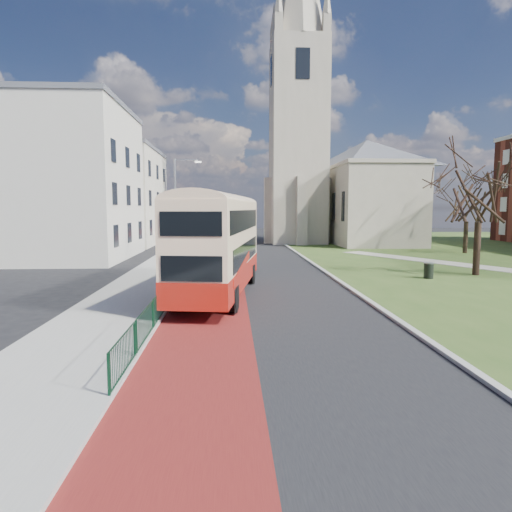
{
  "coord_description": "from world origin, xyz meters",
  "views": [
    {
      "loc": [
        -0.2,
        -18.01,
        4.31
      ],
      "look_at": [
        1.01,
        3.95,
        2.0
      ],
      "focal_mm": 32.0,
      "sensor_mm": 36.0,
      "label": 1
    }
  ],
  "objects": [
    {
      "name": "street_block_near",
      "position": [
        -14.0,
        22.0,
        6.51
      ],
      "size": [
        10.3,
        14.3,
        13.0
      ],
      "color": "beige",
      "rests_on": "ground"
    },
    {
      "name": "streetlamp",
      "position": [
        -4.35,
        18.0,
        4.59
      ],
      "size": [
        2.13,
        0.18,
        8.0
      ],
      "color": "gray",
      "rests_on": "pavement_west"
    },
    {
      "name": "bus_lane",
      "position": [
        -1.2,
        20.0,
        0.01
      ],
      "size": [
        3.4,
        120.0,
        0.01
      ],
      "primitive_type": "cube",
      "color": "#591414",
      "rests_on": "ground"
    },
    {
      "name": "winter_tree_near",
      "position": [
        15.52,
        10.19,
        6.1
      ],
      "size": [
        7.55,
        7.55,
        8.74
      ],
      "rotation": [
        0.0,
        0.0,
        -0.33
      ],
      "color": "black",
      "rests_on": "grass_green"
    },
    {
      "name": "litter_bin",
      "position": [
        11.84,
        8.91,
        0.53
      ],
      "size": [
        0.7,
        0.7,
        0.98
      ],
      "rotation": [
        0.0,
        0.0,
        -0.15
      ],
      "color": "black",
      "rests_on": "grass_green"
    },
    {
      "name": "road_carriageway",
      "position": [
        1.5,
        20.0,
        0.01
      ],
      "size": [
        9.0,
        120.0,
        0.01
      ],
      "primitive_type": "cube",
      "color": "black",
      "rests_on": "ground"
    },
    {
      "name": "gothic_church",
      "position": [
        12.56,
        38.0,
        13.13
      ],
      "size": [
        16.38,
        18.0,
        40.0
      ],
      "color": "gray",
      "rests_on": "ground"
    },
    {
      "name": "kerb_east",
      "position": [
        6.1,
        22.0,
        0.07
      ],
      "size": [
        0.25,
        80.0,
        0.13
      ],
      "primitive_type": "cube",
      "color": "#999993",
      "rests_on": "ground"
    },
    {
      "name": "street_block_far",
      "position": [
        -14.0,
        38.0,
        5.76
      ],
      "size": [
        10.3,
        16.3,
        11.5
      ],
      "color": "#BBB49E",
      "rests_on": "ground"
    },
    {
      "name": "winter_tree_far",
      "position": [
        22.13,
        24.15,
        5.42
      ],
      "size": [
        6.66,
        6.66,
        7.76
      ],
      "rotation": [
        0.0,
        0.0,
        0.32
      ],
      "color": "#2D2116",
      "rests_on": "grass_green"
    },
    {
      "name": "kerb_west",
      "position": [
        -3.0,
        20.0,
        0.07
      ],
      "size": [
        0.25,
        120.0,
        0.13
      ],
      "primitive_type": "cube",
      "color": "#999993",
      "rests_on": "ground"
    },
    {
      "name": "pedestrian_railing",
      "position": [
        -2.95,
        4.0,
        0.55
      ],
      "size": [
        0.07,
        24.0,
        1.12
      ],
      "color": "#0B321D",
      "rests_on": "ground"
    },
    {
      "name": "pavement_west",
      "position": [
        -5.0,
        20.0,
        0.06
      ],
      "size": [
        4.0,
        120.0,
        0.12
      ],
      "primitive_type": "cube",
      "color": "gray",
      "rests_on": "ground"
    },
    {
      "name": "ground",
      "position": [
        0.0,
        0.0,
        0.0
      ],
      "size": [
        160.0,
        160.0,
        0.0
      ],
      "primitive_type": "plane",
      "color": "black",
      "rests_on": "ground"
    },
    {
      "name": "bus",
      "position": [
        -0.79,
        4.2,
        2.76
      ],
      "size": [
        4.34,
        11.82,
        4.83
      ],
      "rotation": [
        0.0,
        0.0,
        -0.15
      ],
      "color": "#A4180F",
      "rests_on": "ground"
    }
  ]
}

